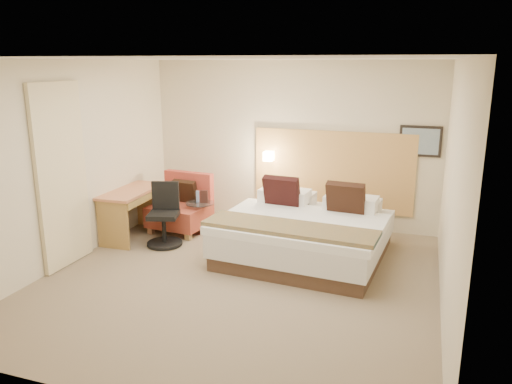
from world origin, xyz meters
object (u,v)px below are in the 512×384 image
(bed, at_px, (306,233))
(desk_chair, at_px, (164,220))
(side_table, at_px, (200,216))
(desk, at_px, (133,200))
(lounge_chair, at_px, (182,208))

(bed, relative_size, desk_chair, 2.49)
(bed, xyz_separation_m, side_table, (-1.81, 0.40, -0.06))
(bed, height_order, desk_chair, bed)
(bed, height_order, desk, bed)
(side_table, distance_m, desk, 1.07)
(desk_chair, bearing_deg, lounge_chair, 95.61)
(side_table, distance_m, desk_chair, 0.70)
(desk_chair, bearing_deg, bed, 6.23)
(side_table, height_order, desk, desk)
(bed, distance_m, desk, 2.74)
(side_table, xyz_separation_m, desk, (-0.91, -0.47, 0.31))
(lounge_chair, height_order, desk_chair, desk_chair)
(side_table, bearing_deg, lounge_chair, 170.42)
(lounge_chair, bearing_deg, desk, -136.08)
(bed, bearing_deg, lounge_chair, 168.06)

